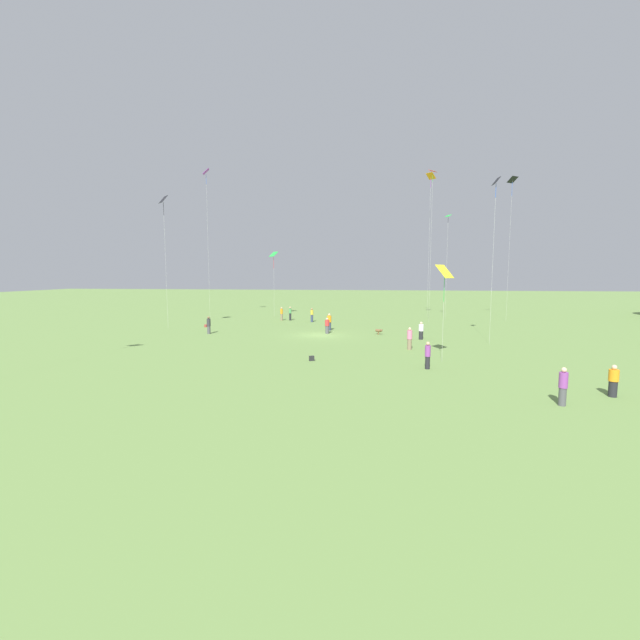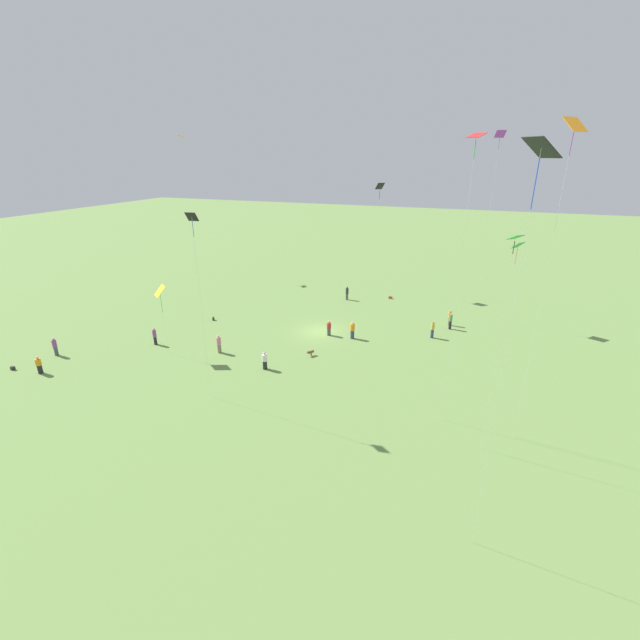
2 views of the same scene
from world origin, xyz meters
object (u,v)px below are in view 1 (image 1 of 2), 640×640
person_4 (312,315)px  person_2 (410,339)px  kite_2 (496,191)px  kite_6 (445,273)px  person_6 (327,326)px  kite_8 (206,178)px  person_5 (428,355)px  kite_4 (448,224)px  person_9 (421,331)px  picnic_bag_1 (312,358)px  picnic_bag_0 (206,326)px  person_7 (563,387)px  person_3 (329,322)px  dog_0 (379,331)px  person_1 (282,314)px  kite_3 (433,181)px  kite_0 (431,182)px  person_0 (613,381)px  person_10 (290,313)px  kite_1 (512,186)px  kite_7 (274,256)px  person_8 (209,325)px  kite_9 (163,204)px

person_4 → person_2: bearing=-131.1°
kite_2 → kite_6: 11.98m
person_6 → kite_6: bearing=97.9°
kite_8 → person_5: bearing=69.2°
kite_4 → kite_6: 29.30m
person_5 → kite_4: bearing=-9.1°
person_9 → picnic_bag_1: (11.08, -8.64, -0.63)m
picnic_bag_0 → kite_8: bearing=-160.2°
person_4 → person_7: (32.71, 16.65, 0.02)m
person_3 → dog_0: bearing=152.2°
person_1 → kite_3: size_ratio=0.09×
kite_0 → person_0: bearing=-172.5°
kite_3 → kite_2: bearing=-95.5°
kite_0 → kite_8: kite_8 is taller
person_3 → person_4: 8.26m
person_2 → person_10: size_ratio=1.01×
kite_4 → person_9: bearing=-14.9°
person_7 → person_9: size_ratio=1.09×
person_2 → person_4: 21.50m
kite_1 → kite_6: 32.51m
kite_3 → picnic_bag_1: (26.54, -11.19, -17.31)m
kite_6 → kite_7: bearing=114.6°
person_7 → person_8: (-20.79, -25.51, -0.01)m
person_0 → kite_3: size_ratio=0.09×
kite_9 → dog_0: (0.69, 22.85, -13.04)m
kite_7 → kite_9: size_ratio=0.65×
person_3 → kite_9: bearing=3.6°
person_0 → person_5: size_ratio=0.91×
person_6 → person_10: (-11.75, -6.23, 0.12)m
person_4 → person_10: bearing=82.6°
person_7 → kite_0: bearing=-3.2°
kite_3 → kite_8: (-1.61, -29.94, 1.56)m
kite_4 → picnic_bag_0: size_ratio=29.48×
person_4 → kite_9: kite_9 is taller
person_10 → dog_0: person_10 is taller
person_1 → kite_1: (-3.55, 29.16, 16.28)m
person_1 → kite_4: bearing=-74.0°
person_7 → kite_3: (-35.17, -1.86, 16.58)m
kite_0 → picnic_bag_1: bearing=160.3°
kite_7 → kite_8: bearing=-75.6°
kite_8 → picnic_bag_0: bearing=47.3°
person_9 → dog_0: 4.77m
person_7 → kite_6: size_ratio=0.27×
person_5 → kite_4: 33.45m
kite_2 → picnic_bag_1: size_ratio=36.80×
kite_1 → kite_0: bearing=-1.8°
kite_2 → kite_6: bearing=5.9°
person_6 → dog_0: (0.00, 5.26, -0.40)m
person_6 → person_5: bearing=89.4°
kite_3 → person_1: bearing=167.6°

